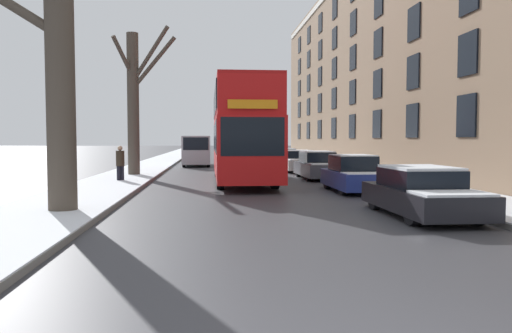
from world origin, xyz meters
name	(u,v)px	position (x,y,z in m)	size (l,w,h in m)	color
sidewalk_left	(171,156)	(-6.25, 53.00, 0.08)	(3.20, 130.00, 0.16)	slate
sidewalk_right	(280,156)	(6.25, 53.00, 0.08)	(3.20, 130.00, 0.16)	slate
terrace_facade_right	(417,63)	(12.34, 29.33, 7.27)	(9.10, 52.02, 14.54)	#8C7056
bare_tree_left_0	(59,47)	(-5.79, 9.30, 4.39)	(3.95, 4.53, 9.28)	#4C4238
bare_tree_left_1	(135,99)	(-5.86, 22.80, 4.16)	(3.24, 3.87, 7.89)	#4C4238
double_decker_bus	(242,128)	(-0.40, 19.40, 2.53)	(2.58, 11.67, 4.49)	red
parked_car_0	(422,193)	(3.57, 8.32, 0.61)	(1.84, 4.41, 1.30)	black
parked_car_1	(353,175)	(3.57, 14.51, 0.65)	(1.69, 3.97, 1.42)	navy
parked_car_2	(318,166)	(3.57, 20.90, 0.65)	(1.72, 4.59, 1.41)	#474C56
parked_car_3	(298,161)	(3.57, 26.54, 0.63)	(1.87, 4.22, 1.35)	silver
parked_car_4	(284,158)	(3.57, 32.22, 0.63)	(1.72, 3.92, 1.36)	slate
oncoming_van	(197,150)	(-2.89, 33.92, 1.23)	(2.02, 5.66, 2.26)	#9EA3AD
pedestrian_left_sidewalk	(120,163)	(-5.97, 18.91, 0.94)	(0.37, 0.37, 1.72)	black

